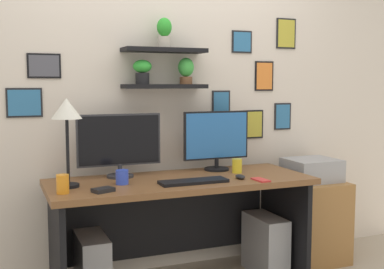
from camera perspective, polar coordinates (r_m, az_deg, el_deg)
name	(u,v)px	position (r m, az deg, el deg)	size (l,w,h in m)	color
back_wall_assembly	(160,87)	(3.63, -3.72, 5.55)	(4.40, 0.24, 2.70)	beige
desk	(178,207)	(3.37, -1.63, -8.41)	(1.74, 0.68, 0.75)	brown
monitor_left	(119,143)	(3.34, -8.40, -1.01)	(0.57, 0.18, 0.43)	#2D2D33
monitor_right	(216,139)	(3.57, 2.83, -0.50)	(0.50, 0.18, 0.43)	black
keyboard	(194,181)	(3.14, 0.18, -5.45)	(0.44, 0.14, 0.02)	black
computer_mouse	(240,177)	(3.28, 5.58, -4.87)	(0.06, 0.09, 0.03)	black
desk_lamp	(67,116)	(3.05, -14.28, 2.12)	(0.18, 0.18, 0.54)	black
cell_phone	(261,180)	(3.24, 7.94, -5.21)	(0.07, 0.14, 0.01)	red
coffee_mug	(122,177)	(3.12, -8.08, -4.90)	(0.08, 0.08, 0.09)	blue
pen_cup	(237,166)	(3.49, 5.23, -3.63)	(0.07, 0.07, 0.10)	yellow
scissors_tray	(103,190)	(2.93, -10.23, -6.33)	(0.12, 0.08, 0.02)	black
water_cup	(63,184)	(2.93, -14.72, -5.56)	(0.07, 0.07, 0.11)	orange
drawer_cabinet	(310,220)	(4.03, 13.52, -9.58)	(0.44, 0.50, 0.63)	#9E6B38
printer	(312,170)	(3.94, 13.66, -3.98)	(0.38, 0.34, 0.17)	#9E9EA3
computer_tower_left	(92,266)	(3.37, -11.48, -14.65)	(0.18, 0.40, 0.40)	#99999E
computer_tower_right	(265,245)	(3.71, 8.45, -12.47)	(0.18, 0.40, 0.42)	#99999E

